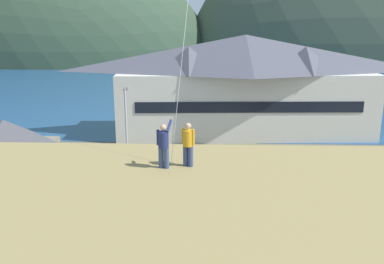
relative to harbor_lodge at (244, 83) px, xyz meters
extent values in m
plane|color=#66604C|center=(-6.41, -22.09, -5.62)|extent=(600.00, 600.00, 0.00)
cube|color=gray|center=(-6.41, -17.09, -5.57)|extent=(40.00, 20.00, 0.10)
cube|color=navy|center=(-6.41, 37.91, -5.60)|extent=(360.00, 84.00, 0.03)
ellipsoid|color=#334733|center=(-49.97, 94.29, -5.62)|extent=(93.21, 68.26, 66.54)
ellipsoid|color=#334733|center=(46.79, 93.78, -5.62)|extent=(106.30, 60.65, 79.22)
ellipsoid|color=#42513D|center=(54.51, 97.54, -5.62)|extent=(130.58, 75.00, 92.44)
cube|color=beige|center=(0.00, 0.07, -2.20)|extent=(27.12, 9.90, 6.84)
cube|color=black|center=(0.23, -4.18, -1.86)|extent=(22.65, 1.35, 1.10)
pyramid|color=#4C4C56|center=(0.00, 0.07, 3.11)|extent=(28.76, 10.83, 3.79)
pyramid|color=#4C4C56|center=(-5.92, -1.74, 2.56)|extent=(4.89, 4.89, 2.65)
pyramid|color=#4C4C56|center=(6.07, -1.07, 2.56)|extent=(4.89, 4.89, 2.65)
cube|color=#756B5B|center=(-18.37, -16.61, -3.95)|extent=(5.97, 5.55, 3.34)
pyramid|color=#47474C|center=(-18.37, -16.61, -1.32)|extent=(6.44, 6.11, 1.91)
cube|color=#70604C|center=(-9.78, 11.13, -5.27)|extent=(3.20, 11.70, 0.70)
cube|color=#23564C|center=(-13.12, 11.22, -5.17)|extent=(2.44, 6.43, 0.90)
cube|color=#33665B|center=(-13.12, 11.22, -4.64)|extent=(2.36, 6.24, 0.16)
cube|color=silver|center=(-13.09, 10.74, -4.01)|extent=(1.54, 1.98, 1.10)
cube|color=silver|center=(-6.13, 13.12, -5.17)|extent=(3.39, 8.31, 0.90)
cube|color=white|center=(-6.13, 13.12, -4.64)|extent=(3.29, 8.06, 0.16)
cube|color=silver|center=(-6.07, 12.51, -4.01)|extent=(2.05, 2.60, 1.10)
cube|color=#23564C|center=(-13.32, 13.82, -5.17)|extent=(2.37, 7.40, 0.90)
cube|color=#33665B|center=(-13.32, 13.82, -4.64)|extent=(2.30, 7.17, 0.16)
cube|color=silver|center=(-13.31, 13.26, -4.01)|extent=(1.66, 2.22, 1.10)
cube|color=#9EA3A8|center=(-7.49, -21.70, -4.80)|extent=(4.21, 1.82, 0.80)
cube|color=gray|center=(-7.64, -21.70, -4.05)|extent=(2.11, 1.61, 0.70)
cube|color=black|center=(-7.64, -21.70, -4.08)|extent=(2.15, 1.64, 0.32)
cylinder|color=black|center=(-6.13, -22.62, -5.20)|extent=(0.64, 0.22, 0.64)
cylinder|color=black|center=(-6.12, -20.79, -5.20)|extent=(0.64, 0.22, 0.64)
cylinder|color=black|center=(-8.86, -22.61, -5.20)|extent=(0.64, 0.22, 0.64)
cylinder|color=black|center=(-8.85, -20.77, -5.20)|extent=(0.64, 0.22, 0.64)
cube|color=#236633|center=(-9.95, -14.90, -4.80)|extent=(4.27, 1.98, 0.80)
cube|color=#1E562B|center=(-10.10, -14.90, -4.05)|extent=(2.17, 1.69, 0.70)
cube|color=black|center=(-10.10, -14.90, -4.08)|extent=(2.21, 1.72, 0.32)
cylinder|color=black|center=(-8.54, -15.76, -5.20)|extent=(0.65, 0.25, 0.64)
cylinder|color=black|center=(-8.62, -13.92, -5.20)|extent=(0.65, 0.25, 0.64)
cylinder|color=black|center=(-11.27, -15.87, -5.20)|extent=(0.65, 0.25, 0.64)
cylinder|color=black|center=(-11.35, -14.04, -5.20)|extent=(0.65, 0.25, 0.64)
cylinder|color=black|center=(7.98, -15.15, -5.20)|extent=(0.65, 0.24, 0.64)
cylinder|color=black|center=(7.91, -16.98, -5.20)|extent=(0.65, 0.24, 0.64)
cube|color=#B28923|center=(4.14, -14.53, -4.80)|extent=(4.22, 1.84, 0.80)
cube|color=olive|center=(4.29, -14.53, -4.05)|extent=(2.12, 1.62, 0.70)
cube|color=black|center=(4.29, -14.53, -4.08)|extent=(2.16, 1.65, 0.32)
cylinder|color=black|center=(2.78, -13.60, -5.20)|extent=(0.64, 0.23, 0.64)
cylinder|color=black|center=(2.76, -15.43, -5.20)|extent=(0.64, 0.23, 0.64)
cylinder|color=black|center=(5.51, -13.62, -5.20)|extent=(0.64, 0.23, 0.64)
cylinder|color=black|center=(5.49, -15.46, -5.20)|extent=(0.64, 0.23, 0.64)
cube|color=slate|center=(-15.29, -21.96, -4.80)|extent=(4.27, 1.96, 0.80)
cube|color=#5B5B5F|center=(-15.14, -21.97, -4.05)|extent=(2.16, 1.68, 0.70)
cube|color=black|center=(-15.14, -21.97, -4.08)|extent=(2.20, 1.71, 0.32)
cylinder|color=black|center=(-16.62, -20.99, -5.20)|extent=(0.65, 0.24, 0.64)
cylinder|color=black|center=(-13.89, -21.09, -5.20)|extent=(0.65, 0.24, 0.64)
cylinder|color=black|center=(-13.96, -22.93, -5.20)|extent=(0.65, 0.24, 0.64)
cylinder|color=#ADADB2|center=(-10.64, -11.59, -2.21)|extent=(0.16, 0.16, 6.62)
cube|color=#4C4C51|center=(-10.64, -11.24, 1.00)|extent=(0.24, 0.70, 0.20)
cylinder|color=#384770|center=(-5.71, -29.39, 1.25)|extent=(0.20, 0.20, 0.82)
cylinder|color=#384770|center=(-5.49, -29.43, 1.25)|extent=(0.20, 0.20, 0.82)
cylinder|color=navy|center=(-5.60, -29.41, 1.98)|extent=(0.40, 0.40, 0.64)
sphere|color=tan|center=(-5.60, -29.41, 2.46)|extent=(0.24, 0.24, 0.24)
cylinder|color=navy|center=(-5.39, -29.27, 2.48)|extent=(0.23, 0.57, 0.43)
cylinder|color=navy|center=(-5.82, -29.36, 2.05)|extent=(0.11, 0.11, 0.60)
cylinder|color=#384770|center=(-4.77, -29.11, 1.25)|extent=(0.20, 0.20, 0.82)
cylinder|color=#384770|center=(-4.57, -29.20, 1.25)|extent=(0.20, 0.20, 0.82)
cylinder|color=gold|center=(-4.67, -29.15, 1.98)|extent=(0.40, 0.40, 0.64)
sphere|color=tan|center=(-4.67, -29.15, 2.46)|extent=(0.24, 0.24, 0.24)
cylinder|color=gold|center=(-4.87, -29.06, 2.05)|extent=(0.11, 0.11, 0.60)
cylinder|color=gold|center=(-4.47, -29.25, 2.05)|extent=(0.11, 0.11, 0.60)
cylinder|color=silver|center=(-4.88, -27.64, 5.82)|extent=(0.97, 3.05, 9.96)
camera|label=1|loc=(-3.93, -44.55, 6.34)|focal=38.81mm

